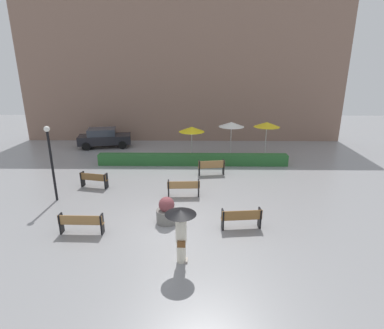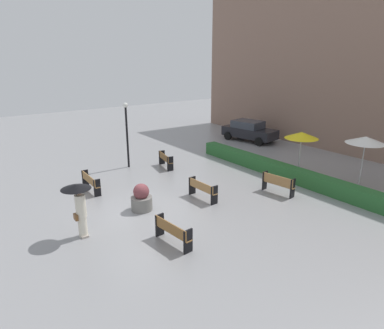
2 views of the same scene
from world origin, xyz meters
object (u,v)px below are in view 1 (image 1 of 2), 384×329
(bench_far_left, at_px, (94,179))
(patio_umbrella_yellow_far, at_px, (267,125))
(bench_back_row, at_px, (211,166))
(bench_mid_center, at_px, (184,187))
(pedestrian_with_umbrella, at_px, (181,227))
(patio_umbrella_yellow, at_px, (192,129))
(lamp_post, at_px, (51,156))
(patio_umbrella_white, at_px, (231,124))
(parked_car, at_px, (104,137))
(bench_near_left, at_px, (81,222))
(planter_pot, at_px, (167,212))
(bench_near_right, at_px, (242,217))

(bench_far_left, relative_size, patio_umbrella_yellow_far, 0.61)
(bench_back_row, height_order, bench_mid_center, bench_back_row)
(pedestrian_with_umbrella, distance_m, patio_umbrella_yellow, 12.33)
(lamp_post, bearing_deg, patio_umbrella_white, 40.70)
(bench_far_left, xyz_separation_m, patio_umbrella_white, (8.33, 6.63, 1.85))
(patio_umbrella_yellow, relative_size, patio_umbrella_yellow_far, 0.91)
(lamp_post, distance_m, parked_car, 10.72)
(bench_near_left, relative_size, pedestrian_with_umbrella, 0.88)
(bench_back_row, bearing_deg, patio_umbrella_yellow_far, 43.38)
(bench_back_row, height_order, lamp_post, lamp_post)
(planter_pot, relative_size, patio_umbrella_yellow_far, 0.45)
(planter_pot, distance_m, parked_car, 14.34)
(pedestrian_with_umbrella, xyz_separation_m, planter_pot, (-0.77, 2.88, -0.86))
(bench_near_right, bearing_deg, bench_near_left, -175.48)
(bench_back_row, bearing_deg, lamp_post, -154.10)
(bench_mid_center, height_order, lamp_post, lamp_post)
(patio_umbrella_yellow_far, bearing_deg, bench_mid_center, -128.40)
(bench_near_left, bearing_deg, bench_back_row, 51.90)
(bench_near_left, distance_m, bench_mid_center, 5.54)
(pedestrian_with_umbrella, bearing_deg, bench_near_left, 155.74)
(bench_near_right, height_order, planter_pot, planter_pot)
(bench_far_left, height_order, patio_umbrella_yellow_far, patio_umbrella_yellow_far)
(bench_back_row, distance_m, patio_umbrella_white, 5.06)
(bench_far_left, relative_size, parked_car, 0.36)
(lamp_post, height_order, patio_umbrella_white, lamp_post)
(pedestrian_with_umbrella, bearing_deg, bench_mid_center, 91.45)
(patio_umbrella_yellow_far, xyz_separation_m, parked_car, (-12.75, 2.76, -1.63))
(patio_umbrella_yellow, relative_size, patio_umbrella_white, 0.95)
(lamp_post, distance_m, patio_umbrella_yellow_far, 14.51)
(bench_mid_center, distance_m, pedestrian_with_umbrella, 5.76)
(bench_near_right, distance_m, bench_far_left, 8.84)
(parked_car, bearing_deg, bench_mid_center, -55.09)
(patio_umbrella_white, xyz_separation_m, patio_umbrella_yellow_far, (2.50, -0.52, 0.09))
(bench_back_row, bearing_deg, planter_pot, -109.91)
(bench_near_left, bearing_deg, parked_car, 102.16)
(pedestrian_with_umbrella, height_order, planter_pot, pedestrian_with_umbrella)
(bench_near_right, relative_size, patio_umbrella_yellow, 0.72)
(bench_near_left, bearing_deg, planter_pot, 16.58)
(bench_back_row, distance_m, bench_near_left, 9.11)
(planter_pot, height_order, patio_umbrella_yellow, patio_umbrella_yellow)
(patio_umbrella_yellow_far, bearing_deg, lamp_post, -147.32)
(bench_near_right, bearing_deg, bench_far_left, 149.73)
(planter_pot, relative_size, parked_car, 0.27)
(parked_car, bearing_deg, lamp_post, -87.09)
(planter_pot, bearing_deg, bench_near_right, -8.75)
(bench_back_row, bearing_deg, bench_near_left, -128.10)
(lamp_post, distance_m, patio_umbrella_white, 12.81)
(bench_near_right, distance_m, planter_pot, 3.22)
(bench_mid_center, relative_size, patio_umbrella_yellow, 0.71)
(patio_umbrella_white, bearing_deg, parked_car, 167.65)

